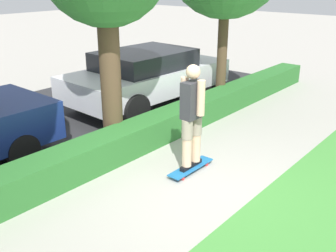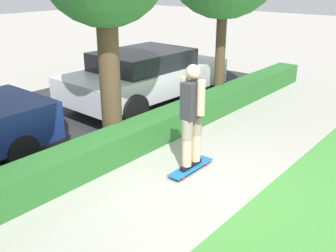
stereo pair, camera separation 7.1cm
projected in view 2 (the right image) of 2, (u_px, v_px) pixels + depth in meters
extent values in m
plane|color=#ADA89E|center=(191.00, 183.00, 6.35)|extent=(60.00, 60.00, 0.00)
cube|color=#2D2D30|center=(41.00, 124.00, 8.84)|extent=(14.65, 5.00, 0.01)
cube|color=#2D702D|center=(121.00, 143.00, 7.20)|extent=(14.65, 0.60, 0.53)
cube|color=#1E6BAD|center=(191.00, 167.00, 6.71)|extent=(0.99, 0.24, 0.02)
cylinder|color=red|center=(206.00, 164.00, 6.92)|extent=(0.06, 0.04, 0.06)
cylinder|color=red|center=(198.00, 161.00, 7.03)|extent=(0.06, 0.04, 0.06)
cylinder|color=red|center=(183.00, 178.00, 6.43)|extent=(0.06, 0.04, 0.06)
cylinder|color=red|center=(175.00, 175.00, 6.54)|extent=(0.06, 0.04, 0.06)
cube|color=black|center=(187.00, 167.00, 6.61)|extent=(0.26, 0.09, 0.07)
cylinder|color=beige|center=(187.00, 143.00, 6.45)|extent=(0.16, 0.16, 0.82)
cylinder|color=gray|center=(187.00, 129.00, 6.36)|extent=(0.18, 0.18, 0.33)
cube|color=black|center=(195.00, 162.00, 6.79)|extent=(0.26, 0.09, 0.07)
cylinder|color=beige|center=(196.00, 138.00, 6.63)|extent=(0.16, 0.16, 0.82)
cylinder|color=gray|center=(196.00, 125.00, 6.54)|extent=(0.18, 0.18, 0.33)
cube|color=#333338|center=(193.00, 100.00, 6.28)|extent=(0.39, 0.21, 0.61)
cylinder|color=beige|center=(201.00, 98.00, 6.16)|extent=(0.13, 0.13, 0.57)
cylinder|color=beige|center=(184.00, 94.00, 6.36)|extent=(0.13, 0.13, 0.57)
sphere|color=beige|center=(193.00, 72.00, 6.12)|extent=(0.23, 0.23, 0.23)
cylinder|color=brown|center=(110.00, 77.00, 7.22)|extent=(0.39, 0.39, 2.79)
cylinder|color=brown|center=(220.00, 51.00, 9.76)|extent=(0.25, 0.25, 2.77)
cylinder|color=black|center=(22.00, 151.00, 6.78)|extent=(0.60, 0.22, 0.60)
cube|color=silver|center=(147.00, 79.00, 10.00)|extent=(4.49, 2.06, 0.60)
cube|color=black|center=(143.00, 59.00, 9.72)|extent=(2.36, 1.76, 0.44)
cylinder|color=black|center=(205.00, 85.00, 10.58)|extent=(0.74, 0.23, 0.74)
cylinder|color=black|center=(156.00, 75.00, 11.62)|extent=(0.74, 0.23, 0.74)
cylinder|color=black|center=(134.00, 111.00, 8.60)|extent=(0.74, 0.23, 0.74)
cylinder|color=black|center=(83.00, 96.00, 9.65)|extent=(0.74, 0.23, 0.74)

